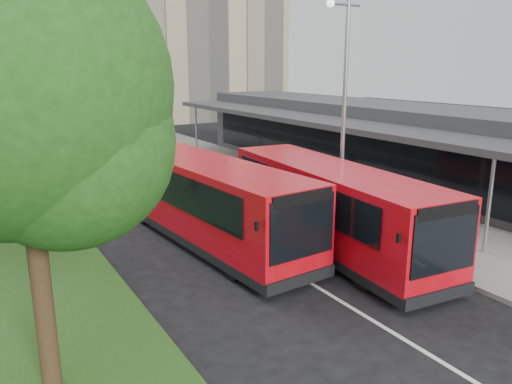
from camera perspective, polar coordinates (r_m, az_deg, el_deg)
ground at (r=15.58m, az=2.31°, el=-8.04°), size 120.00×120.00×0.00m
pavement at (r=35.42m, az=-7.29°, el=4.68°), size 5.00×80.00×0.15m
lane_centre_line at (r=28.80m, az=-14.22°, el=2.00°), size 0.12×70.00×0.01m
kerb_dashes at (r=33.54m, az=-10.83°, el=3.88°), size 0.12×56.00×0.01m
office_block at (r=58.40m, az=-9.17°, el=17.14°), size 22.00×12.00×18.00m
station_building at (r=27.74m, az=12.22°, el=5.93°), size 7.70×26.00×4.00m
tree_near at (r=9.17m, az=-25.39°, el=8.57°), size 5.03×5.03×8.09m
lamp_post_near at (r=18.54m, az=9.88°, el=10.37°), size 1.44×0.28×8.00m
lamp_post_far at (r=36.13m, az=-11.64°, el=12.10°), size 1.44×0.28×8.00m
bus_main at (r=16.49m, az=8.53°, el=-1.73°), size 3.28×9.89×2.75m
bus_second at (r=16.99m, az=-5.60°, el=-1.04°), size 3.30×10.13×2.82m
litter_bin at (r=25.93m, az=0.81°, el=2.41°), size 0.52×0.52×0.86m
bollard at (r=32.51m, az=-7.97°, el=4.84°), size 0.20×0.20×1.01m
car_near at (r=52.47m, az=-20.58°, el=7.57°), size 2.05×3.70×1.19m
car_far at (r=55.66m, az=-23.97°, el=7.67°), size 2.85×4.33×1.35m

